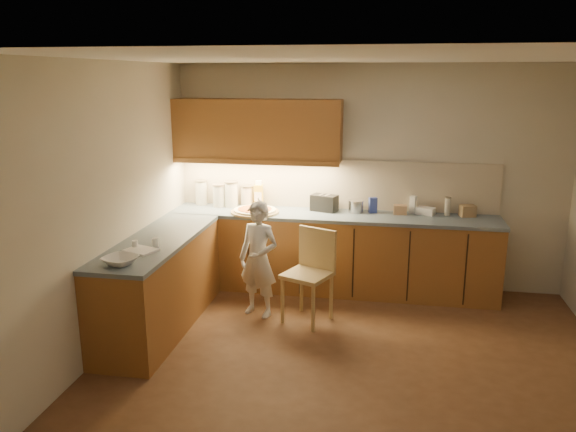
% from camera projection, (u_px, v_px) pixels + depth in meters
% --- Properties ---
extents(room, '(4.54, 4.50, 2.62)m').
position_uv_depth(room, '(358.00, 175.00, 4.56)').
color(room, '#50311B').
rests_on(room, ground).
extents(l_counter, '(3.77, 2.62, 0.92)m').
position_uv_depth(l_counter, '(278.00, 262.00, 6.21)').
color(l_counter, '#915B2A').
rests_on(l_counter, ground).
extents(backsplash, '(3.75, 0.02, 0.58)m').
position_uv_depth(backsplash, '(335.00, 184.00, 6.63)').
color(backsplash, '#C6B699').
rests_on(backsplash, l_counter).
extents(upper_cabinets, '(1.95, 0.36, 0.73)m').
position_uv_depth(upper_cabinets, '(257.00, 130.00, 6.48)').
color(upper_cabinets, '#915B2A').
rests_on(upper_cabinets, ground).
extents(pizza_on_board, '(0.56, 0.56, 0.22)m').
position_uv_depth(pizza_on_board, '(255.00, 211.00, 6.47)').
color(pizza_on_board, tan).
rests_on(pizza_on_board, l_counter).
extents(child, '(0.52, 0.42, 1.22)m').
position_uv_depth(child, '(259.00, 259.00, 5.82)').
color(child, white).
rests_on(child, ground).
extents(wooden_chair, '(0.56, 0.56, 0.95)m').
position_uv_depth(wooden_chair, '(311.00, 268.00, 5.73)').
color(wooden_chair, tan).
rests_on(wooden_chair, ground).
extents(mixing_bowl, '(0.34, 0.34, 0.07)m').
position_uv_depth(mixing_bowl, '(120.00, 260.00, 4.71)').
color(mixing_bowl, white).
rests_on(mixing_bowl, l_counter).
extents(canister_a, '(0.15, 0.15, 0.30)m').
position_uv_depth(canister_a, '(201.00, 192.00, 6.86)').
color(canister_a, beige).
rests_on(canister_a, l_counter).
extents(canister_b, '(0.16, 0.16, 0.28)m').
position_uv_depth(canister_b, '(219.00, 195.00, 6.75)').
color(canister_b, silver).
rests_on(canister_b, l_counter).
extents(canister_c, '(0.17, 0.17, 0.31)m').
position_uv_depth(canister_c, '(231.00, 194.00, 6.74)').
color(canister_c, white).
rests_on(canister_c, l_counter).
extents(canister_d, '(0.16, 0.16, 0.26)m').
position_uv_depth(canister_d, '(247.00, 196.00, 6.76)').
color(canister_d, silver).
rests_on(canister_d, l_counter).
extents(oil_jug, '(0.12, 0.09, 0.32)m').
position_uv_depth(oil_jug, '(259.00, 195.00, 6.72)').
color(oil_jug, gold).
rests_on(oil_jug, l_counter).
extents(toaster, '(0.34, 0.25, 0.19)m').
position_uv_depth(toaster, '(324.00, 203.00, 6.54)').
color(toaster, black).
rests_on(toaster, l_counter).
extents(steel_pot, '(0.19, 0.19, 0.14)m').
position_uv_depth(steel_pot, '(356.00, 206.00, 6.49)').
color(steel_pot, '#B7B7BC').
rests_on(steel_pot, l_counter).
extents(blue_box, '(0.10, 0.09, 0.18)m').
position_uv_depth(blue_box, '(373.00, 205.00, 6.46)').
color(blue_box, '#3647A3').
rests_on(blue_box, l_counter).
extents(card_box_a, '(0.15, 0.11, 0.11)m').
position_uv_depth(card_box_a, '(400.00, 210.00, 6.40)').
color(card_box_a, tan).
rests_on(card_box_a, l_counter).
extents(white_bottle, '(0.09, 0.09, 0.20)m').
position_uv_depth(white_bottle, '(413.00, 205.00, 6.44)').
color(white_bottle, silver).
rests_on(white_bottle, l_counter).
extents(flat_pack, '(0.23, 0.20, 0.08)m').
position_uv_depth(flat_pack, '(426.00, 211.00, 6.40)').
color(flat_pack, white).
rests_on(flat_pack, l_counter).
extents(tall_jar, '(0.07, 0.07, 0.21)m').
position_uv_depth(tall_jar, '(448.00, 206.00, 6.34)').
color(tall_jar, beige).
rests_on(tall_jar, l_counter).
extents(card_box_b, '(0.19, 0.16, 0.13)m').
position_uv_depth(card_box_b, '(468.00, 211.00, 6.30)').
color(card_box_b, tan).
rests_on(card_box_b, l_counter).
extents(dough_cloth, '(0.32, 0.29, 0.02)m').
position_uv_depth(dough_cloth, '(141.00, 250.00, 5.07)').
color(dough_cloth, white).
rests_on(dough_cloth, l_counter).
extents(spice_jar_a, '(0.07, 0.07, 0.07)m').
position_uv_depth(spice_jar_a, '(135.00, 245.00, 5.15)').
color(spice_jar_a, white).
rests_on(spice_jar_a, l_counter).
extents(spice_jar_b, '(0.07, 0.07, 0.08)m').
position_uv_depth(spice_jar_b, '(155.00, 243.00, 5.20)').
color(spice_jar_b, white).
rests_on(spice_jar_b, l_counter).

